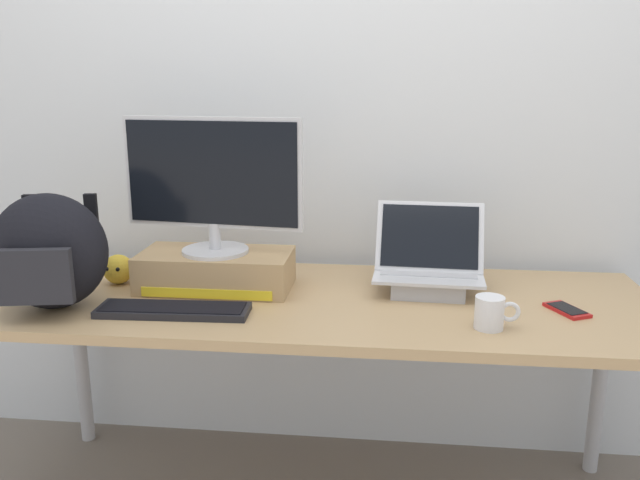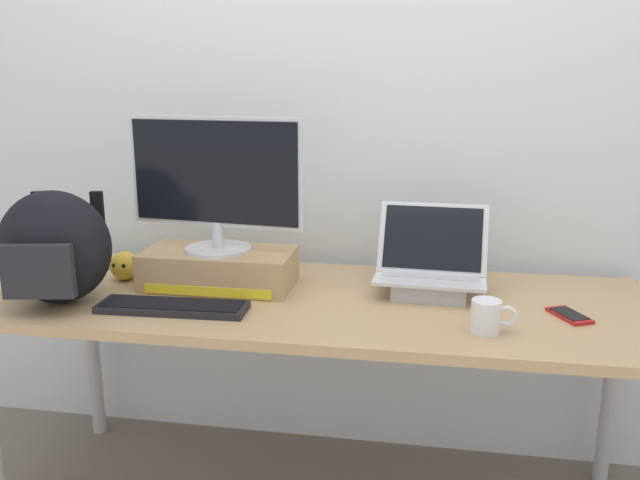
% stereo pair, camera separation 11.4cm
% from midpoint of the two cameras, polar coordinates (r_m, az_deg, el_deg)
% --- Properties ---
extents(back_wall, '(7.00, 0.10, 2.60)m').
position_cam_midpoint_polar(back_wall, '(2.32, -0.16, 12.32)').
color(back_wall, silver).
rests_on(back_wall, ground).
extents(desk, '(2.02, 0.72, 0.73)m').
position_cam_midpoint_polar(desk, '(1.99, -1.65, -6.87)').
color(desk, tan).
rests_on(desk, ground).
extents(toner_box_yellow, '(0.47, 0.24, 0.12)m').
position_cam_midpoint_polar(toner_box_yellow, '(2.07, -10.75, -2.66)').
color(toner_box_yellow, tan).
rests_on(toner_box_yellow, desk).
extents(desktop_monitor, '(0.57, 0.21, 0.42)m').
position_cam_midpoint_polar(desktop_monitor, '(2.01, -11.12, 4.96)').
color(desktop_monitor, silver).
rests_on(desktop_monitor, toner_box_yellow).
extents(open_laptop, '(0.35, 0.25, 0.27)m').
position_cam_midpoint_polar(open_laptop, '(2.03, 7.98, -2.97)').
color(open_laptop, '#ADADB2').
rests_on(open_laptop, desk).
extents(external_keyboard, '(0.43, 0.14, 0.02)m').
position_cam_midpoint_polar(external_keyboard, '(1.89, -14.56, -6.03)').
color(external_keyboard, black).
rests_on(external_keyboard, desk).
extents(messenger_backpack, '(0.36, 0.32, 0.34)m').
position_cam_midpoint_polar(messenger_backpack, '(2.01, -24.35, -1.00)').
color(messenger_backpack, black).
rests_on(messenger_backpack, desk).
extents(coffee_mug, '(0.12, 0.08, 0.09)m').
position_cam_midpoint_polar(coffee_mug, '(1.76, 13.08, -6.30)').
color(coffee_mug, silver).
rests_on(coffee_mug, desk).
extents(cell_phone, '(0.12, 0.15, 0.01)m').
position_cam_midpoint_polar(cell_phone, '(1.96, 19.46, -5.87)').
color(cell_phone, red).
rests_on(cell_phone, desk).
extents(plush_toy, '(0.10, 0.10, 0.10)m').
position_cam_midpoint_polar(plush_toy, '(2.20, -18.87, -2.47)').
color(plush_toy, gold).
rests_on(plush_toy, desk).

